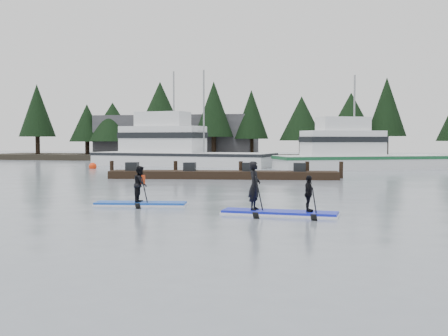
% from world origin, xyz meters
% --- Properties ---
extents(ground, '(160.00, 160.00, 0.00)m').
position_xyz_m(ground, '(0.00, 0.00, 0.00)').
color(ground, slate).
rests_on(ground, ground).
extents(far_shore, '(70.00, 8.00, 0.60)m').
position_xyz_m(far_shore, '(0.00, 42.00, 0.30)').
color(far_shore, '#2D281E').
rests_on(far_shore, ground).
extents(treeline, '(60.00, 4.00, 8.00)m').
position_xyz_m(treeline, '(0.00, 42.00, 0.00)').
color(treeline, black).
rests_on(treeline, ground).
extents(waterfront_building, '(18.00, 6.00, 5.00)m').
position_xyz_m(waterfront_building, '(-14.00, 44.00, 2.50)').
color(waterfront_building, '#4C4C51').
rests_on(waterfront_building, ground).
extents(fishing_boat_large, '(16.38, 6.94, 9.16)m').
position_xyz_m(fishing_boat_large, '(-9.36, 29.25, 0.68)').
color(fishing_boat_large, silver).
rests_on(fishing_boat_large, ground).
extents(fishing_boat_medium, '(13.82, 9.12, 8.15)m').
position_xyz_m(fishing_boat_medium, '(5.91, 27.33, 0.57)').
color(fishing_boat_medium, silver).
rests_on(fishing_boat_medium, ground).
extents(floating_dock, '(13.62, 3.50, 0.45)m').
position_xyz_m(floating_dock, '(-2.02, 14.82, 0.23)').
color(floating_dock, black).
rests_on(floating_dock, ground).
extents(buoy_a, '(0.61, 0.61, 0.61)m').
position_xyz_m(buoy_a, '(-14.46, 23.29, 0.00)').
color(buoy_a, red).
rests_on(buoy_a, ground).
extents(paddleboard_solo, '(3.29, 1.25, 1.85)m').
position_xyz_m(paddleboard_solo, '(-1.95, 1.12, 0.47)').
color(paddleboard_solo, '#1347BA').
rests_on(paddleboard_solo, ground).
extents(paddleboard_duo, '(3.62, 1.26, 2.16)m').
position_xyz_m(paddleboard_duo, '(3.09, -0.29, 0.49)').
color(paddleboard_duo, '#141FBD').
rests_on(paddleboard_duo, ground).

